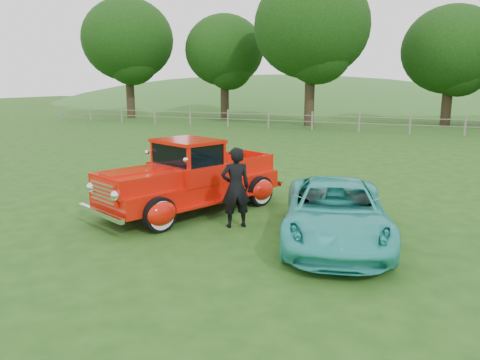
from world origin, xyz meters
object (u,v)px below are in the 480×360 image
at_px(tree_mid_west, 224,51).
at_px(tree_near_east, 451,50).
at_px(red_pickup, 190,179).
at_px(teal_sedan, 335,212).
at_px(man, 236,187).
at_px(tree_near_west, 312,27).
at_px(tree_far_west, 128,40).

height_order(tree_mid_west, tree_near_east, tree_mid_west).
xyz_separation_m(tree_mid_west, tree_near_east, (17.00, 1.00, -0.30)).
bearing_deg(red_pickup, teal_sedan, 10.01).
height_order(tree_near_east, teal_sedan, tree_near_east).
height_order(red_pickup, man, red_pickup).
bearing_deg(tree_near_west, tree_far_west, 176.42).
xyz_separation_m(tree_near_west, man, (4.60, -23.81, -5.91)).
relative_size(tree_far_west, red_pickup, 1.88).
height_order(tree_near_east, red_pickup, tree_near_east).
bearing_deg(teal_sedan, tree_mid_west, 104.86).
xyz_separation_m(tree_far_west, tree_mid_west, (8.00, 2.00, -0.94)).
relative_size(red_pickup, teal_sedan, 1.22).
xyz_separation_m(tree_mid_west, man, (12.60, -26.81, -4.67)).
distance_m(tree_far_west, red_pickup, 31.22).
relative_size(tree_near_west, man, 5.89).
xyz_separation_m(tree_near_west, teal_sedan, (6.80, -23.91, -6.20)).
bearing_deg(tree_near_east, man, -99.00).
bearing_deg(tree_far_west, tree_near_west, -3.58).
bearing_deg(red_pickup, tree_near_west, 120.49).
bearing_deg(tree_far_west, teal_sedan, -47.53).
bearing_deg(tree_near_east, red_pickup, -102.37).
height_order(tree_mid_west, red_pickup, tree_mid_west).
relative_size(tree_far_west, teal_sedan, 2.30).
height_order(tree_far_west, tree_near_east, tree_far_west).
height_order(red_pickup, teal_sedan, red_pickup).
relative_size(tree_far_west, tree_near_west, 0.95).
relative_size(tree_mid_west, teal_sedan, 1.96).
distance_m(tree_mid_west, man, 29.99).
bearing_deg(tree_far_west, man, -50.31).
distance_m(tree_mid_west, tree_near_east, 17.03).
bearing_deg(man, teal_sedan, 140.69).
bearing_deg(tree_far_west, tree_near_east, 6.84).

